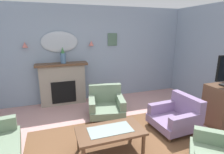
% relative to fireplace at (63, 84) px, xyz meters
% --- Properties ---
extents(wall_back, '(6.98, 0.10, 2.68)m').
position_rel_fireplace_xyz_m(wall_back, '(0.76, 0.22, 0.77)').
color(wall_back, '#8C9EB2').
rests_on(wall_back, ground).
extents(patterned_rug, '(3.20, 2.40, 0.01)m').
position_rel_fireplace_xyz_m(patterned_rug, '(0.76, -2.52, -0.56)').
color(patterned_rug, brown).
rests_on(patterned_rug, ground).
extents(fireplace, '(1.36, 0.36, 1.16)m').
position_rel_fireplace_xyz_m(fireplace, '(0.00, 0.00, 0.00)').
color(fireplace, gray).
rests_on(fireplace, ground).
extents(mantel_vase_left, '(0.14, 0.14, 0.43)m').
position_rel_fireplace_xyz_m(mantel_vase_left, '(0.05, -0.03, 0.77)').
color(mantel_vase_left, '#4C7093').
rests_on(mantel_vase_left, fireplace).
extents(wall_mirror, '(0.96, 0.06, 0.56)m').
position_rel_fireplace_xyz_m(wall_mirror, '(0.00, 0.14, 1.14)').
color(wall_mirror, '#B2BCC6').
extents(wall_sconce_left, '(0.14, 0.14, 0.14)m').
position_rel_fireplace_xyz_m(wall_sconce_left, '(-0.85, 0.09, 1.09)').
color(wall_sconce_left, '#D17066').
extents(wall_sconce_right, '(0.14, 0.14, 0.14)m').
position_rel_fireplace_xyz_m(wall_sconce_right, '(0.85, 0.09, 1.09)').
color(wall_sconce_right, '#D17066').
extents(framed_picture, '(0.28, 0.03, 0.36)m').
position_rel_fireplace_xyz_m(framed_picture, '(1.50, 0.15, 1.18)').
color(framed_picture, '#4C6B56').
extents(coffee_table, '(1.10, 0.60, 0.45)m').
position_rel_fireplace_xyz_m(coffee_table, '(0.56, -2.45, -0.19)').
color(coffee_table, brown).
rests_on(coffee_table, ground).
extents(armchair_near_fireplace, '(0.86, 0.85, 0.71)m').
position_rel_fireplace_xyz_m(armchair_near_fireplace, '(2.11, -2.16, -0.27)').
color(armchair_near_fireplace, gray).
rests_on(armchair_near_fireplace, ground).
extents(armchair_by_coffee_table, '(0.95, 0.96, 0.71)m').
position_rel_fireplace_xyz_m(armchair_by_coffee_table, '(0.91, -1.07, -0.27)').
color(armchair_by_coffee_table, gray).
rests_on(armchair_by_coffee_table, ground).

